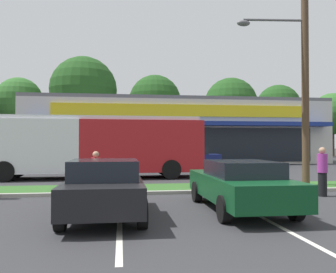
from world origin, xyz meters
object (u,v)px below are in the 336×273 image
at_px(car_3, 105,188).
at_px(pedestrian_far, 96,175).
at_px(car_1, 191,158).
at_px(utility_pole, 302,63).
at_px(car_0, 240,184).
at_px(pedestrian_by_pole, 322,172).
at_px(city_bus, 92,145).
at_px(car_2, 63,159).

xyz_separation_m(car_3, pedestrian_far, (-0.42, 2.89, 0.05)).
height_order(car_1, car_3, car_1).
bearing_deg(car_3, car_1, -18.66).
bearing_deg(utility_pole, pedestrian_far, -166.05).
xyz_separation_m(utility_pole, car_0, (-4.24, -4.45, -4.49)).
relative_size(car_3, pedestrian_far, 2.62).
xyz_separation_m(utility_pole, pedestrian_by_pole, (-0.53, -2.35, -4.35)).
bearing_deg(car_0, city_bus, 26.19).
bearing_deg(car_0, car_2, 25.28).
bearing_deg(pedestrian_by_pole, car_3, -113.78).
bearing_deg(car_1, pedestrian_far, 66.07).
xyz_separation_m(city_bus, pedestrian_by_pole, (8.47, -7.59, -0.91)).
height_order(car_0, car_1, car_1).
relative_size(car_1, car_2, 0.86).
bearing_deg(car_3, pedestrian_far, 8.22).
xyz_separation_m(city_bus, car_2, (-2.29, 5.24, -0.99)).
bearing_deg(pedestrian_far, city_bus, -163.30).
relative_size(car_2, pedestrian_by_pole, 2.80).
xyz_separation_m(car_2, car_3, (3.40, -15.43, -0.03)).
bearing_deg(city_bus, car_1, -139.73).
xyz_separation_m(car_0, car_1, (1.75, 15.49, 0.09)).
xyz_separation_m(city_bus, car_3, (1.11, -10.19, -1.02)).
xyz_separation_m(car_0, car_2, (-7.05, 14.93, 0.05)).
bearing_deg(car_2, utility_pole, -42.86).
height_order(utility_pole, city_bus, utility_pole).
bearing_deg(car_2, pedestrian_far, -76.63).
bearing_deg(car_0, pedestrian_by_pole, -60.56).
distance_m(car_3, pedestrian_far, 2.92).
xyz_separation_m(car_0, pedestrian_by_pole, (3.71, 2.09, 0.14)).
distance_m(car_0, car_2, 16.51).
xyz_separation_m(car_3, pedestrian_by_pole, (7.36, 2.60, 0.11)).
bearing_deg(city_bus, pedestrian_far, 93.98).
height_order(city_bus, pedestrian_far, city_bus).
bearing_deg(car_2, pedestrian_by_pole, -50.02).
bearing_deg(pedestrian_by_pole, city_bus, -175.08).
distance_m(utility_pole, car_3, 10.33).
xyz_separation_m(car_1, pedestrian_by_pole, (1.96, -13.40, 0.05)).
xyz_separation_m(utility_pole, car_3, (-7.89, -4.95, -4.46)).
distance_m(car_1, pedestrian_by_pole, 13.54).
distance_m(city_bus, car_2, 5.81).
distance_m(utility_pole, city_bus, 10.97).
distance_m(car_0, car_3, 3.68).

